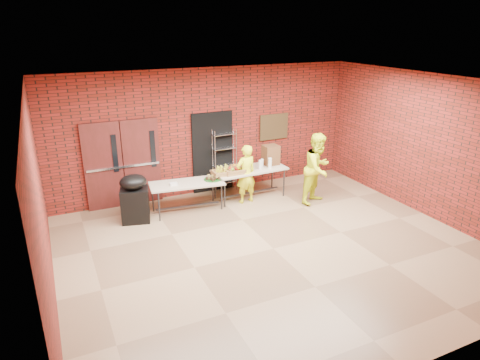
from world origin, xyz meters
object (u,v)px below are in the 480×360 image
object	(u,v)px
table_right	(250,171)
covered_grill	(135,198)
wire_rack	(225,160)
table_left	(187,185)
volunteer_man	(318,168)
coffee_dispenser	(271,155)
volunteer_woman	(246,174)

from	to	relation	value
table_right	covered_grill	distance (m)	2.95
wire_rack	covered_grill	bearing A→B (deg)	-163.93
wire_rack	table_left	bearing A→B (deg)	-150.71
table_left	volunteer_man	distance (m)	3.20
covered_grill	volunteer_man	distance (m)	4.39
table_right	covered_grill	bearing A→B (deg)	-178.58
wire_rack	coffee_dispenser	distance (m)	1.21
coffee_dispenser	volunteer_woman	xyz separation A→B (m)	(-0.88, -0.36, -0.28)
coffee_dispenser	volunteer_man	xyz separation A→B (m)	(0.71, -1.08, -0.14)
wire_rack	table_left	world-z (taller)	wire_rack
wire_rack	table_right	distance (m)	0.82
volunteer_woman	volunteer_man	world-z (taller)	volunteer_man
volunteer_man	covered_grill	bearing A→B (deg)	145.51
covered_grill	volunteer_woman	world-z (taller)	volunteer_woman
table_right	volunteer_woman	size ratio (longest dim) A/B	1.27
wire_rack	covered_grill	xyz separation A→B (m)	(-2.56, -0.89, -0.28)
wire_rack	table_left	xyz separation A→B (m)	(-1.32, -0.84, -0.19)
table_right	volunteer_man	bearing A→B (deg)	-37.06
table_right	wire_rack	bearing A→B (deg)	116.11
table_right	volunteer_woman	xyz separation A→B (m)	(-0.23, -0.25, 0.04)
table_left	table_right	xyz separation A→B (m)	(1.70, 0.12, 0.06)
coffee_dispenser	covered_grill	size ratio (longest dim) A/B	0.46
table_right	volunteer_man	size ratio (longest dim) A/B	1.07
table_right	table_left	bearing A→B (deg)	-177.88
table_left	covered_grill	distance (m)	1.24
table_right	covered_grill	xyz separation A→B (m)	(-2.94, -0.17, -0.15)
covered_grill	table_left	bearing A→B (deg)	16.48
table_left	coffee_dispenser	bearing A→B (deg)	12.86
table_left	volunteer_woman	size ratio (longest dim) A/B	1.21
table_left	coffee_dispenser	world-z (taller)	coffee_dispenser
table_right	volunteer_woman	world-z (taller)	volunteer_woman
wire_rack	coffee_dispenser	bearing A→B (deg)	-33.13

